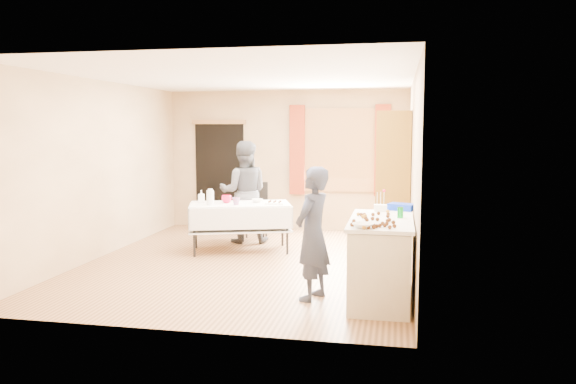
% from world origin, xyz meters
% --- Properties ---
extents(floor, '(4.50, 5.50, 0.02)m').
position_xyz_m(floor, '(0.00, 0.00, -0.01)').
color(floor, '#9E7047').
rests_on(floor, ground).
extents(ceiling, '(4.50, 5.50, 0.02)m').
position_xyz_m(ceiling, '(0.00, 0.00, 2.61)').
color(ceiling, white).
rests_on(ceiling, floor).
extents(wall_back, '(4.50, 0.02, 2.60)m').
position_xyz_m(wall_back, '(0.00, 2.76, 1.30)').
color(wall_back, tan).
rests_on(wall_back, floor).
extents(wall_front, '(4.50, 0.02, 2.60)m').
position_xyz_m(wall_front, '(0.00, -2.76, 1.30)').
color(wall_front, tan).
rests_on(wall_front, floor).
extents(wall_left, '(0.02, 5.50, 2.60)m').
position_xyz_m(wall_left, '(-2.26, 0.00, 1.30)').
color(wall_left, tan).
rests_on(wall_left, floor).
extents(wall_right, '(0.02, 5.50, 2.60)m').
position_xyz_m(wall_right, '(2.26, 0.00, 1.30)').
color(wall_right, tan).
rests_on(wall_right, floor).
extents(window_frame, '(1.32, 0.06, 1.52)m').
position_xyz_m(window_frame, '(1.00, 2.72, 1.50)').
color(window_frame, olive).
rests_on(window_frame, wall_back).
extents(window_pane, '(1.20, 0.02, 1.40)m').
position_xyz_m(window_pane, '(1.00, 2.71, 1.50)').
color(window_pane, white).
rests_on(window_pane, wall_back).
extents(curtain_left, '(0.28, 0.06, 1.65)m').
position_xyz_m(curtain_left, '(0.22, 2.67, 1.50)').
color(curtain_left, maroon).
rests_on(curtain_left, wall_back).
extents(curtain_right, '(0.28, 0.06, 1.65)m').
position_xyz_m(curtain_right, '(1.78, 2.67, 1.50)').
color(curtain_right, maroon).
rests_on(curtain_right, wall_back).
extents(doorway, '(0.95, 0.04, 2.00)m').
position_xyz_m(doorway, '(-1.30, 2.73, 1.00)').
color(doorway, black).
rests_on(doorway, floor).
extents(door_lintel, '(1.05, 0.06, 0.08)m').
position_xyz_m(door_lintel, '(-1.30, 2.70, 2.02)').
color(door_lintel, olive).
rests_on(door_lintel, wall_back).
extents(cabinet, '(0.50, 0.60, 2.15)m').
position_xyz_m(cabinet, '(1.99, 0.97, 1.08)').
color(cabinet, brown).
rests_on(cabinet, floor).
extents(counter, '(0.68, 1.44, 0.91)m').
position_xyz_m(counter, '(1.89, -1.41, 0.45)').
color(counter, beige).
rests_on(counter, floor).
extents(party_table, '(1.72, 1.24, 0.75)m').
position_xyz_m(party_table, '(-0.32, 0.70, 0.45)').
color(party_table, black).
rests_on(party_table, floor).
extents(chair, '(0.44, 0.44, 0.98)m').
position_xyz_m(chair, '(-0.32, 1.62, 0.29)').
color(chair, black).
rests_on(chair, floor).
extents(girl, '(0.77, 0.70, 1.49)m').
position_xyz_m(girl, '(1.15, -1.52, 0.74)').
color(girl, '#24293E').
rests_on(girl, floor).
extents(woman, '(1.10, 1.00, 1.69)m').
position_xyz_m(woman, '(-0.45, 1.38, 0.85)').
color(woman, black).
rests_on(woman, floor).
extents(soda_can, '(0.07, 0.07, 0.12)m').
position_xyz_m(soda_can, '(2.09, -1.29, 0.97)').
color(soda_can, '#0C7D21').
rests_on(soda_can, counter).
extents(mixing_bowl, '(0.33, 0.33, 0.05)m').
position_xyz_m(mixing_bowl, '(1.73, -2.00, 0.94)').
color(mixing_bowl, white).
rests_on(mixing_bowl, counter).
extents(foam_block, '(0.16, 0.11, 0.08)m').
position_xyz_m(foam_block, '(1.86, -0.81, 0.95)').
color(foam_block, white).
rests_on(foam_block, counter).
extents(blue_basket, '(0.35, 0.29, 0.08)m').
position_xyz_m(blue_basket, '(2.11, -0.68, 0.95)').
color(blue_basket, '#0D2EC2').
rests_on(blue_basket, counter).
extents(pitcher, '(0.11, 0.11, 0.22)m').
position_xyz_m(pitcher, '(-0.71, 0.44, 0.86)').
color(pitcher, silver).
rests_on(pitcher, party_table).
extents(cup_red, '(0.19, 0.19, 0.12)m').
position_xyz_m(cup_red, '(-0.54, 0.71, 0.81)').
color(cup_red, red).
rests_on(cup_red, party_table).
extents(cup_rainbow, '(0.22, 0.22, 0.11)m').
position_xyz_m(cup_rainbow, '(-0.33, 0.51, 0.81)').
color(cup_rainbow, red).
rests_on(cup_rainbow, party_table).
extents(small_bowl, '(0.22, 0.22, 0.05)m').
position_xyz_m(small_bowl, '(-0.09, 0.88, 0.78)').
color(small_bowl, white).
rests_on(small_bowl, party_table).
extents(pastry_tray, '(0.30, 0.22, 0.02)m').
position_xyz_m(pastry_tray, '(0.22, 0.75, 0.76)').
color(pastry_tray, white).
rests_on(pastry_tray, party_table).
extents(bottle, '(0.11, 0.11, 0.19)m').
position_xyz_m(bottle, '(-0.94, 0.70, 0.85)').
color(bottle, white).
rests_on(bottle, party_table).
extents(cake_balls, '(0.54, 1.17, 0.04)m').
position_xyz_m(cake_balls, '(1.84, -1.60, 0.93)').
color(cake_balls, '#3F2314').
rests_on(cake_balls, counter).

